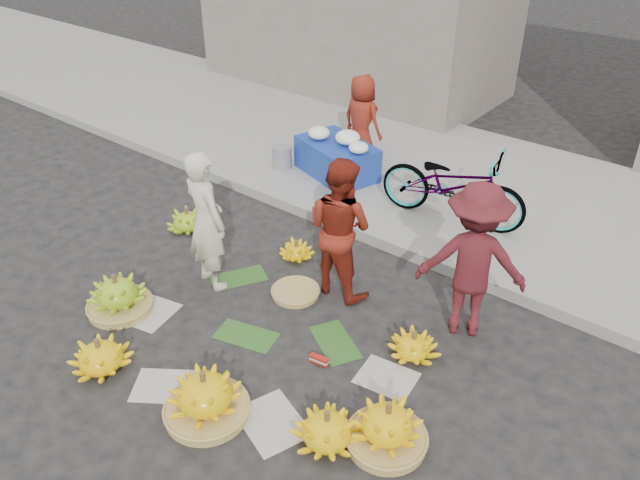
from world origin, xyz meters
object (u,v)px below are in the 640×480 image
Objects in this scene: flower_table at (337,156)px; vendor_cream at (206,221)px; banana_bunch_4 at (387,427)px; banana_bunch_0 at (118,295)px; bicycle at (453,185)px.

vendor_cream is at bearing -64.09° from flower_table.
banana_bunch_4 is 3.06m from vendor_cream.
banana_bunch_4 is (3.32, 0.29, -0.00)m from banana_bunch_0.
vendor_cream is at bearing 67.66° from banana_bunch_0.
banana_bunch_0 is at bearing 79.20° from vendor_cream.
bicycle reaches higher than flower_table.
banana_bunch_0 is 4.04m from flower_table.
vendor_cream reaches higher than flower_table.
vendor_cream is (0.41, 1.00, 0.63)m from banana_bunch_0.
bicycle is (2.01, -0.16, 0.22)m from flower_table.
banana_bunch_0 is 1.25m from vendor_cream.
flower_table is 0.71× the size of bicycle.
vendor_cream reaches higher than banana_bunch_4.
bicycle is at bearing 62.84° from banana_bunch_0.
flower_table is (-3.35, 3.74, 0.21)m from banana_bunch_4.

